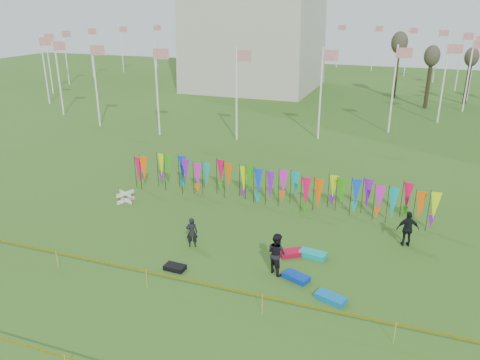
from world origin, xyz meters
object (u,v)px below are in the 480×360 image
(kite_bag_blue, at_px, (296,277))
(kite_bag_teal, at_px, (331,298))
(person_mid, at_px, (277,253))
(box_kite, at_px, (126,197))
(kite_bag_red, at_px, (294,253))
(kite_bag_black, at_px, (175,267))
(kite_bag_turquoise, at_px, (313,254))
(person_left, at_px, (192,232))
(person_right, at_px, (408,229))

(kite_bag_blue, bearing_deg, kite_bag_teal, -31.54)
(person_mid, relative_size, kite_bag_blue, 1.70)
(box_kite, xyz_separation_m, kite_bag_red, (11.18, -2.73, -0.23))
(box_kite, bearing_deg, kite_bag_black, -42.43)
(box_kite, relative_size, kite_bag_turquoise, 0.55)
(box_kite, height_order, kite_bag_blue, box_kite)
(person_left, xyz_separation_m, kite_bag_turquoise, (5.86, 1.06, -0.65))
(person_mid, bearing_deg, person_left, 21.87)
(person_left, bearing_deg, box_kite, -51.75)
(kite_bag_turquoise, xyz_separation_m, kite_bag_red, (-0.90, -0.17, -0.00))
(kite_bag_turquoise, relative_size, kite_bag_black, 1.33)
(person_mid, distance_m, kite_bag_teal, 3.10)
(box_kite, distance_m, person_mid, 11.74)
(kite_bag_black, bearing_deg, kite_bag_turquoise, 30.44)
(kite_bag_blue, bearing_deg, person_left, 168.38)
(kite_bag_turquoise, distance_m, kite_bag_teal, 3.55)
(kite_bag_turquoise, relative_size, kite_bag_teal, 1.03)
(kite_bag_blue, relative_size, kite_bag_red, 0.85)
(kite_bag_turquoise, bearing_deg, person_right, 33.13)
(person_left, relative_size, person_mid, 0.80)
(person_mid, relative_size, person_right, 1.05)
(person_left, height_order, kite_bag_turquoise, person_left)
(box_kite, distance_m, kite_bag_black, 8.71)
(kite_bag_red, height_order, kite_bag_teal, kite_bag_red)
(kite_bag_turquoise, bearing_deg, kite_bag_blue, -96.95)
(person_right, xyz_separation_m, kite_bag_blue, (-4.42, -4.92, -0.80))
(box_kite, height_order, kite_bag_black, box_kite)
(person_left, height_order, person_mid, person_mid)
(person_right, distance_m, kite_bag_blue, 6.66)
(box_kite, relative_size, person_left, 0.45)
(person_left, relative_size, kite_bag_blue, 1.37)
(kite_bag_turquoise, bearing_deg, box_kite, 168.05)
(person_right, height_order, kite_bag_black, person_right)
(box_kite, bearing_deg, kite_bag_blue, -21.98)
(box_kite, relative_size, person_mid, 0.36)
(person_right, distance_m, kite_bag_teal, 6.60)
(person_right, bearing_deg, person_left, 6.43)
(kite_bag_red, bearing_deg, kite_bag_teal, -52.98)
(kite_bag_red, relative_size, kite_bag_black, 1.42)
(person_left, relative_size, kite_bag_black, 1.64)
(kite_bag_red, distance_m, kite_bag_black, 5.70)
(kite_bag_blue, height_order, kite_bag_black, kite_bag_blue)
(kite_bag_turquoise, relative_size, kite_bag_red, 0.94)
(kite_bag_red, bearing_deg, person_right, 29.69)
(kite_bag_teal, bearing_deg, person_left, 163.28)
(box_kite, relative_size, kite_bag_black, 0.74)
(person_mid, bearing_deg, kite_bag_black, 50.13)
(box_kite, xyz_separation_m, person_left, (6.22, -3.62, 0.43))
(person_right, bearing_deg, kite_bag_blue, 33.85)
(person_mid, distance_m, kite_bag_blue, 1.33)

